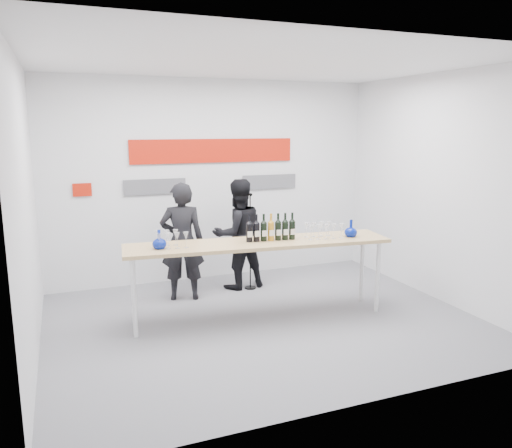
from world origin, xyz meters
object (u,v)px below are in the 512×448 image
Objects in this scene: presenter_left at (182,242)px; mic_stand at (250,260)px; presenter_right at (238,234)px; tasting_table at (259,247)px.

mic_stand is at bearing -161.60° from presenter_left.
presenter_left is 1.14× the size of mic_stand.
tasting_table is at bearing 75.90° from presenter_right.
presenter_left is 0.88m from presenter_right.
presenter_left is at bearing 131.33° from tasting_table.
mic_stand is at bearing 80.71° from tasting_table.
presenter_left reaches higher than presenter_right.
presenter_right is (0.15, 1.20, -0.09)m from tasting_table.
presenter_left reaches higher than mic_stand.
tasting_table is 1.23m from presenter_left.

